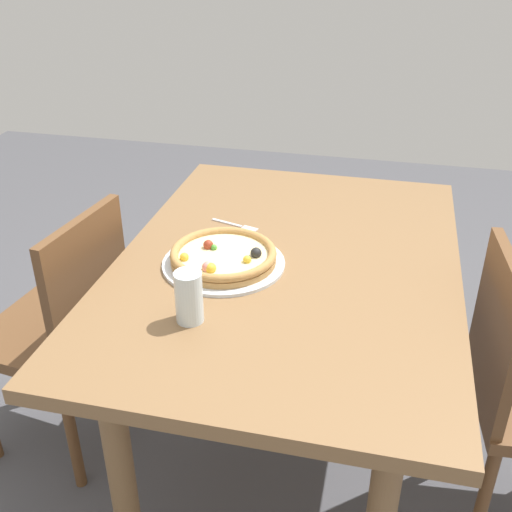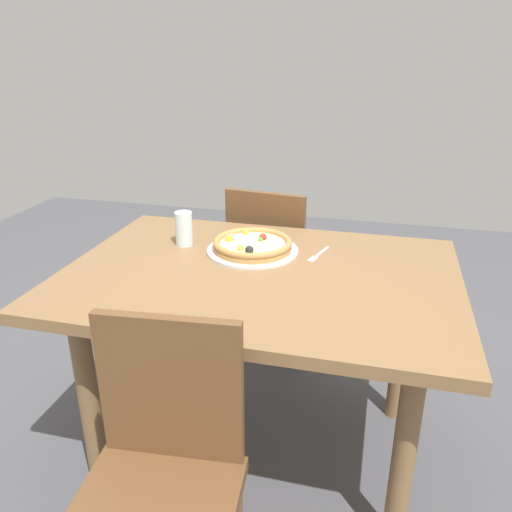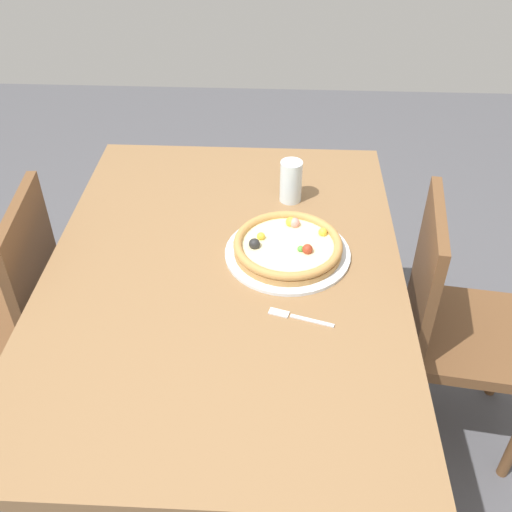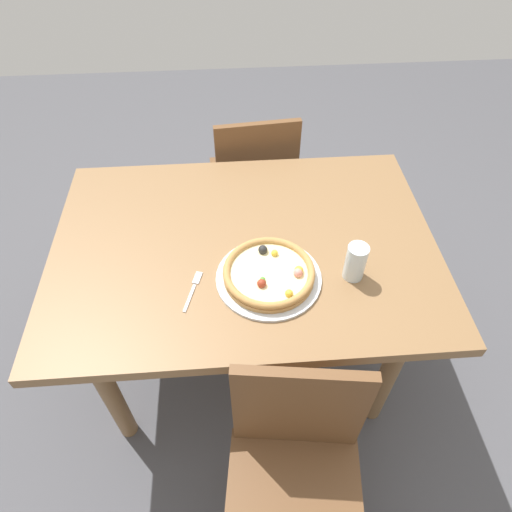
{
  "view_description": "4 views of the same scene",
  "coord_description": "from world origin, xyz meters",
  "views": [
    {
      "loc": [
        1.51,
        0.26,
        1.64
      ],
      "look_at": [
        0.04,
        -0.09,
        0.79
      ],
      "focal_mm": 42.96,
      "sensor_mm": 36.0,
      "label": 1
    },
    {
      "loc": [
        -0.39,
        1.57,
        1.49
      ],
      "look_at": [
        0.04,
        -0.09,
        0.79
      ],
      "focal_mm": 35.82,
      "sensor_mm": 36.0,
      "label": 2
    },
    {
      "loc": [
        -1.23,
        -0.15,
        1.8
      ],
      "look_at": [
        0.04,
        -0.09,
        0.79
      ],
      "focal_mm": 41.89,
      "sensor_mm": 36.0,
      "label": 3
    },
    {
      "loc": [
        -0.04,
        -1.1,
        1.91
      ],
      "look_at": [
        0.04,
        -0.09,
        0.79
      ],
      "focal_mm": 31.47,
      "sensor_mm": 36.0,
      "label": 4
    }
  ],
  "objects": [
    {
      "name": "fork",
      "position": [
        -0.18,
        -0.19,
        0.77
      ],
      "size": [
        0.06,
        0.16,
        0.0
      ],
      "rotation": [
        0.0,
        0.0,
        1.29
      ],
      "color": "silver",
      "rests_on": "dining_table"
    },
    {
      "name": "drinking_glass",
      "position": [
        0.35,
        -0.18,
        0.83
      ],
      "size": [
        0.07,
        0.07,
        0.13
      ],
      "primitive_type": "cylinder",
      "color": "silver",
      "rests_on": "dining_table"
    },
    {
      "name": "ground_plane",
      "position": [
        0.0,
        0.0,
        0.0
      ],
      "size": [
        6.0,
        6.0,
        0.0
      ],
      "primitive_type": "plane",
      "color": "#4C4C51"
    },
    {
      "name": "pizza",
      "position": [
        0.07,
        -0.17,
        0.8
      ],
      "size": [
        0.3,
        0.3,
        0.05
      ],
      "color": "#B78447",
      "rests_on": "plate"
    },
    {
      "name": "plate",
      "position": [
        0.07,
        -0.17,
        0.77
      ],
      "size": [
        0.35,
        0.35,
        0.01
      ],
      "primitive_type": "cylinder",
      "color": "silver",
      "rests_on": "dining_table"
    },
    {
      "name": "chair_far",
      "position": [
        0.08,
        0.7,
        0.49
      ],
      "size": [
        0.43,
        0.43,
        0.89
      ],
      "rotation": [
        0.0,
        0.0,
        0.09
      ],
      "color": "brown",
      "rests_on": "ground"
    },
    {
      "name": "chair_near",
      "position": [
        0.11,
        -0.7,
        0.49
      ],
      "size": [
        0.45,
        0.45,
        0.89
      ],
      "rotation": [
        0.0,
        0.0,
        3.01
      ],
      "color": "brown",
      "rests_on": "ground"
    },
    {
      "name": "dining_table",
      "position": [
        0.0,
        0.0,
        0.67
      ],
      "size": [
        1.36,
        0.97,
        0.77
      ],
      "color": "olive",
      "rests_on": "ground"
    }
  ]
}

